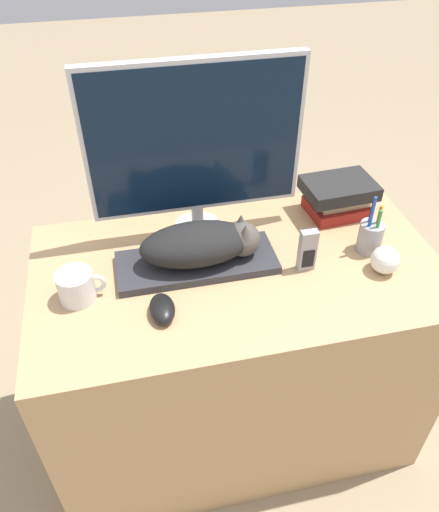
{
  "coord_description": "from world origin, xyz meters",
  "views": [
    {
      "loc": [
        -0.28,
        -0.71,
        1.71
      ],
      "look_at": [
        -0.06,
        0.31,
        0.83
      ],
      "focal_mm": 35.0,
      "sensor_mm": 36.0,
      "label": 1
    }
  ],
  "objects": [
    {
      "name": "baseball",
      "position": [
        0.39,
        0.22,
        0.81
      ],
      "size": [
        0.08,
        0.08,
        0.08
      ],
      "color": "silver",
      "rests_on": "desk"
    },
    {
      "name": "computer_mouse",
      "position": [
        -0.23,
        0.19,
        0.79
      ],
      "size": [
        0.07,
        0.11,
        0.04
      ],
      "color": "black",
      "rests_on": "desk"
    },
    {
      "name": "coffee_mug",
      "position": [
        -0.44,
        0.29,
        0.81
      ],
      "size": [
        0.13,
        0.1,
        0.09
      ],
      "color": "silver",
      "rests_on": "desk"
    },
    {
      "name": "desk",
      "position": [
        0.0,
        0.32,
        0.38
      ],
      "size": [
        1.17,
        0.65,
        0.77
      ],
      "color": "tan",
      "rests_on": "ground_plane"
    },
    {
      "name": "keyboard",
      "position": [
        -0.11,
        0.35,
        0.78
      ],
      "size": [
        0.45,
        0.17,
        0.02
      ],
      "color": "#2D2D33",
      "rests_on": "desk"
    },
    {
      "name": "pen_cup",
      "position": [
        0.39,
        0.31,
        0.82
      ],
      "size": [
        0.07,
        0.07,
        0.19
      ],
      "color": "#939399",
      "rests_on": "desk"
    },
    {
      "name": "ground_plane",
      "position": [
        0.0,
        0.0,
        0.0
      ],
      "size": [
        12.0,
        12.0,
        0.0
      ],
      "primitive_type": "plane",
      "color": "#998466"
    },
    {
      "name": "monitor",
      "position": [
        -0.08,
        0.52,
        1.06
      ],
      "size": [
        0.61,
        0.14,
        0.52
      ],
      "color": "#B7B7BC",
      "rests_on": "desk"
    },
    {
      "name": "phone",
      "position": [
        0.18,
        0.28,
        0.83
      ],
      "size": [
        0.05,
        0.03,
        0.13
      ],
      "color": "#99999E",
      "rests_on": "desk"
    },
    {
      "name": "book_stack",
      "position": [
        0.38,
        0.52,
        0.83
      ],
      "size": [
        0.23,
        0.17,
        0.12
      ],
      "color": "maroon",
      "rests_on": "desk"
    },
    {
      "name": "cat",
      "position": [
        -0.09,
        0.35,
        0.85
      ],
      "size": [
        0.34,
        0.16,
        0.12
      ],
      "color": "black",
      "rests_on": "keyboard"
    }
  ]
}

